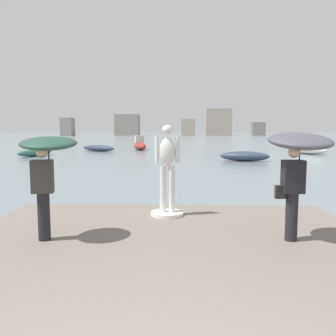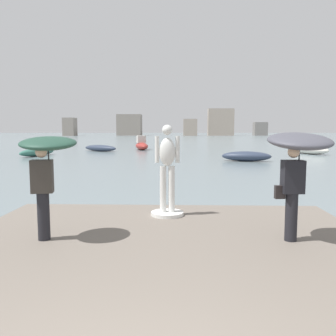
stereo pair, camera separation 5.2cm
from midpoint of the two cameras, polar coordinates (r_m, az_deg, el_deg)
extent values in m
plane|color=slate|center=(41.86, 1.21, 2.91)|extent=(400.00, 400.00, 0.00)
cube|color=#70665B|center=(4.67, -1.75, -22.30)|extent=(7.80, 10.62, 0.40)
cylinder|color=white|center=(8.50, -0.30, -7.31)|extent=(0.77, 0.77, 0.08)
cylinder|color=white|center=(8.39, -0.98, -3.40)|extent=(0.15, 0.15, 1.09)
cylinder|color=white|center=(8.38, 0.39, -3.40)|extent=(0.15, 0.15, 1.09)
ellipsoid|color=white|center=(8.28, -0.30, 2.59)|extent=(0.38, 0.26, 0.66)
sphere|color=white|center=(8.26, -0.30, 6.12)|extent=(0.24, 0.24, 0.24)
cylinder|color=white|center=(8.29, -1.96, 3.00)|extent=(0.10, 0.10, 0.62)
cylinder|color=white|center=(8.27, 1.36, 3.00)|extent=(0.10, 0.10, 0.62)
cylinder|color=black|center=(6.96, -19.48, -7.34)|extent=(0.22, 0.22, 0.88)
cube|color=#38332D|center=(6.83, -19.71, -1.29)|extent=(0.42, 0.31, 0.60)
sphere|color=beige|center=(6.79, -19.85, 2.44)|extent=(0.21, 0.21, 0.21)
cylinder|color=#262626|center=(6.82, -18.75, 1.26)|extent=(0.02, 0.02, 0.50)
ellipsoid|color=#234738|center=(6.80, -18.84, 3.78)|extent=(1.20, 1.22, 0.34)
cylinder|color=black|center=(6.91, 19.00, -7.42)|extent=(0.22, 0.22, 0.88)
cube|color=black|center=(6.78, 19.22, -1.32)|extent=(0.40, 0.27, 0.60)
sphere|color=beige|center=(6.74, 19.35, 2.43)|extent=(0.21, 0.21, 0.21)
cylinder|color=#262626|center=(6.83, 20.12, 1.35)|extent=(0.02, 0.02, 0.53)
ellipsoid|color=#4C4C56|center=(6.81, 20.22, 4.09)|extent=(1.23, 1.26, 0.42)
cube|color=black|center=(6.76, 17.34, -3.68)|extent=(0.19, 0.11, 0.24)
ellipsoid|color=#2D384C|center=(27.78, 12.13, 1.86)|extent=(3.92, 2.12, 0.75)
ellipsoid|color=#336B5B|center=(34.53, -20.54, 2.39)|extent=(2.16, 4.98, 0.70)
ellipsoid|color=#9E2D28|center=(42.52, -4.57, 3.52)|extent=(2.44, 4.69, 0.86)
cube|color=beige|center=(42.82, -4.66, 4.63)|extent=(1.26, 1.42, 0.86)
ellipsoid|color=silver|center=(37.65, 21.49, 2.76)|extent=(3.21, 4.73, 0.86)
ellipsoid|color=#2D384C|center=(40.13, -11.15, 3.15)|extent=(4.59, 3.67, 0.70)
cube|color=gray|center=(139.23, -15.83, 6.38)|extent=(4.22, 5.20, 6.70)
cube|color=gray|center=(141.65, -6.55, 6.88)|extent=(9.36, 6.58, 8.20)
cube|color=#A89989|center=(135.39, 3.21, 6.53)|extent=(5.15, 5.81, 6.27)
cube|color=#A89989|center=(139.11, 8.08, 7.29)|extent=(9.75, 4.97, 10.24)
cube|color=gray|center=(143.89, 14.20, 6.11)|extent=(4.97, 4.84, 5.13)
camera|label=1|loc=(0.03, -90.18, -0.02)|focal=38.00mm
camera|label=2|loc=(0.03, 89.82, 0.02)|focal=38.00mm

